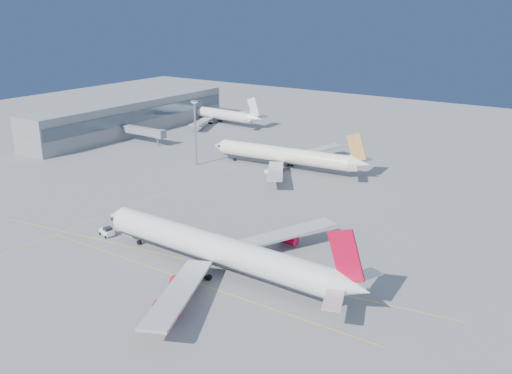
{
  "coord_description": "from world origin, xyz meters",
  "views": [
    {
      "loc": [
        80.21,
        -97.55,
        57.21
      ],
      "look_at": [
        -7.53,
        30.62,
        7.0
      ],
      "focal_mm": 40.0,
      "sensor_mm": 36.0,
      "label": 1
    }
  ],
  "objects_px": {
    "airliner_third": "(216,114)",
    "light_mast": "(195,128)",
    "airliner_virgin": "(220,250)",
    "airliner_etihad": "(287,155)",
    "pushback_tug": "(107,232)"
  },
  "relations": [
    {
      "from": "light_mast",
      "to": "airliner_virgin",
      "type": "bearing_deg",
      "value": -46.48
    },
    {
      "from": "airliner_third",
      "to": "light_mast",
      "type": "bearing_deg",
      "value": -54.12
    },
    {
      "from": "airliner_virgin",
      "to": "pushback_tug",
      "type": "xyz_separation_m",
      "value": [
        -37.1,
        0.11,
        -4.25
      ]
    },
    {
      "from": "light_mast",
      "to": "airliner_etihad",
      "type": "bearing_deg",
      "value": 26.1
    },
    {
      "from": "airliner_virgin",
      "to": "airliner_third",
      "type": "relative_size",
      "value": 1.27
    },
    {
      "from": "airliner_virgin",
      "to": "light_mast",
      "type": "relative_size",
      "value": 3.02
    },
    {
      "from": "light_mast",
      "to": "airliner_third",
      "type": "bearing_deg",
      "value": 122.86
    },
    {
      "from": "airliner_third",
      "to": "pushback_tug",
      "type": "height_order",
      "value": "airliner_third"
    },
    {
      "from": "airliner_etihad",
      "to": "pushback_tug",
      "type": "distance_m",
      "value": 79.88
    },
    {
      "from": "airliner_etihad",
      "to": "pushback_tug",
      "type": "relative_size",
      "value": 13.1
    },
    {
      "from": "airliner_etihad",
      "to": "airliner_third",
      "type": "bearing_deg",
      "value": 139.89
    },
    {
      "from": "airliner_etihad",
      "to": "airliner_third",
      "type": "relative_size",
      "value": 1.09
    },
    {
      "from": "airliner_virgin",
      "to": "airliner_third",
      "type": "distance_m",
      "value": 166.94
    },
    {
      "from": "pushback_tug",
      "to": "airliner_virgin",
      "type": "bearing_deg",
      "value": 13.56
    },
    {
      "from": "airliner_etihad",
      "to": "airliner_virgin",
      "type": "bearing_deg",
      "value": -73.51
    }
  ]
}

